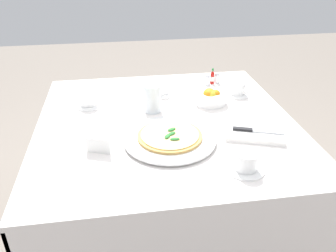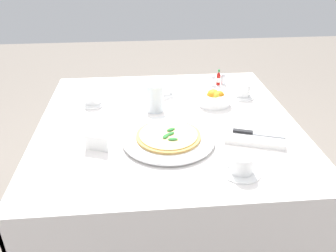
{
  "view_description": "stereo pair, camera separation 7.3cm",
  "coord_description": "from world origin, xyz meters",
  "views": [
    {
      "loc": [
        -0.19,
        -1.26,
        1.42
      ],
      "look_at": [
        -0.01,
        -0.08,
        0.76
      ],
      "focal_mm": 36.96,
      "sensor_mm": 36.0,
      "label": 1
    },
    {
      "loc": [
        -0.12,
        -1.27,
        1.42
      ],
      "look_at": [
        -0.01,
        -0.08,
        0.76
      ],
      "focal_mm": 36.96,
      "sensor_mm": 36.0,
      "label": 2
    }
  ],
  "objects": [
    {
      "name": "dining_table",
      "position": [
        0.0,
        0.0,
        0.6
      ],
      "size": [
        1.06,
        1.06,
        0.74
      ],
      "color": "white",
      "rests_on": "ground_plane"
    },
    {
      "name": "citrus_bowl",
      "position": [
        0.23,
        0.15,
        0.77
      ],
      "size": [
        0.15,
        0.15,
        0.07
      ],
      "color": "white",
      "rests_on": "dining_table"
    },
    {
      "name": "napkin_folded",
      "position": [
        0.32,
        -0.18,
        0.75
      ],
      "size": [
        0.25,
        0.19,
        0.02
      ],
      "rotation": [
        0.0,
        0.0,
        -0.33
      ],
      "color": "white",
      "rests_on": "dining_table"
    },
    {
      "name": "salt_shaker",
      "position": [
        0.33,
        0.38,
        0.76
      ],
      "size": [
        0.03,
        0.03,
        0.06
      ],
      "color": "white",
      "rests_on": "dining_table"
    },
    {
      "name": "coffee_cup_far_right",
      "position": [
        0.01,
        0.28,
        0.77
      ],
      "size": [
        0.13,
        0.13,
        0.06
      ],
      "color": "white",
      "rests_on": "dining_table"
    },
    {
      "name": "coffee_cup_center_back",
      "position": [
        -0.32,
        0.2,
        0.77
      ],
      "size": [
        0.13,
        0.13,
        0.06
      ],
      "color": "white",
      "rests_on": "dining_table"
    },
    {
      "name": "hot_sauce_bottle",
      "position": [
        0.3,
        0.37,
        0.77
      ],
      "size": [
        0.02,
        0.02,
        0.08
      ],
      "color": "#B7140F",
      "rests_on": "dining_table"
    },
    {
      "name": "pizza",
      "position": [
        -0.01,
        -0.16,
        0.76
      ],
      "size": [
        0.24,
        0.24,
        0.02
      ],
      "color": "tan",
      "rests_on": "pizza_plate"
    },
    {
      "name": "pizza_plate",
      "position": [
        -0.01,
        -0.16,
        0.75
      ],
      "size": [
        0.35,
        0.35,
        0.02
      ],
      "color": "white",
      "rests_on": "dining_table"
    },
    {
      "name": "coffee_cup_back_corner",
      "position": [
        0.38,
        0.22,
        0.77
      ],
      "size": [
        0.13,
        0.13,
        0.06
      ],
      "color": "white",
      "rests_on": "dining_table"
    },
    {
      "name": "pepper_shaker",
      "position": [
        0.27,
        0.36,
        0.76
      ],
      "size": [
        0.03,
        0.03,
        0.06
      ],
      "color": "white",
      "rests_on": "dining_table"
    },
    {
      "name": "dinner_knife",
      "position": [
        0.32,
        -0.18,
        0.76
      ],
      "size": [
        0.19,
        0.08,
        0.01
      ],
      "rotation": [
        0.0,
        0.0,
        -0.33
      ],
      "color": "silver",
      "rests_on": "napkin_folded"
    },
    {
      "name": "menu_card",
      "position": [
        -0.28,
        -0.21,
        0.77
      ],
      "size": [
        0.09,
        0.03,
        0.06
      ],
      "rotation": [
        0.0,
        0.0,
        2.79
      ],
      "color": "white",
      "rests_on": "dining_table"
    },
    {
      "name": "ground_plane",
      "position": [
        0.0,
        0.0,
        0.0
      ],
      "size": [
        8.0,
        8.0,
        0.0
      ],
      "primitive_type": "plane",
      "color": "slate"
    },
    {
      "name": "coffee_cup_near_right",
      "position": [
        0.21,
        -0.38,
        0.77
      ],
      "size": [
        0.13,
        0.13,
        0.07
      ],
      "color": "white",
      "rests_on": "dining_table"
    },
    {
      "name": "water_glass_left_edge",
      "position": [
        -0.05,
        0.1,
        0.79
      ],
      "size": [
        0.08,
        0.08,
        0.12
      ],
      "color": "white",
      "rests_on": "dining_table"
    }
  ]
}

